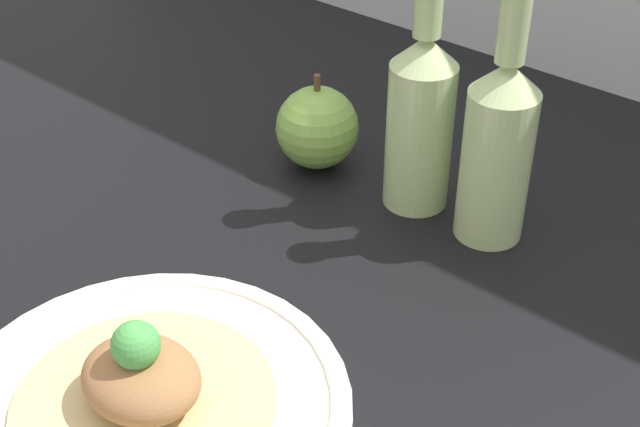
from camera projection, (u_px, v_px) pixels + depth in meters
ground_plane at (315, 327)px, 74.55cm from camera, size 180.00×110.00×4.00cm
plate at (146, 410)px, 62.94cm from camera, size 29.31×29.31×2.01cm
plated_food at (142, 383)px, 61.41cm from camera, size 18.67×18.67×7.30cm
cider_bottle_left at (421, 112)px, 81.06cm from camera, size 6.23×6.23×26.01cm
cider_bottle_right at (499, 141)px, 76.79cm from camera, size 6.23×6.23×26.01cm
apple at (317, 127)px, 89.79cm from camera, size 8.44×8.44×10.05cm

